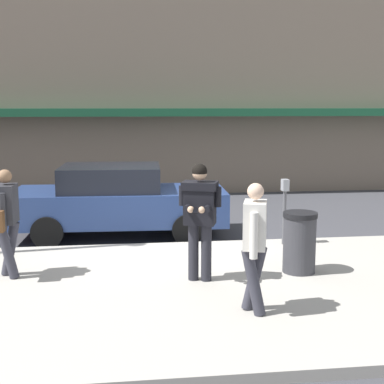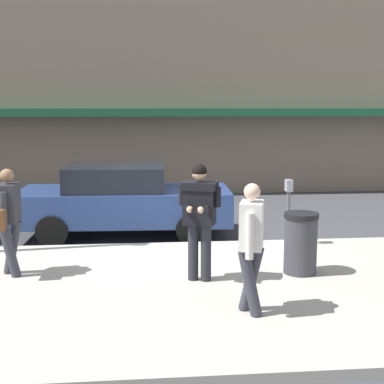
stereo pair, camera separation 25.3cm
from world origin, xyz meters
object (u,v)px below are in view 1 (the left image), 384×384
Objects in this scene: parked_sedan_mid at (118,200)px; man_texting_on_phone at (200,209)px; parking_meter at (285,202)px; pedestrian_in_light_coat at (255,240)px; pedestrian_with_bag at (7,217)px; trash_bin at (299,242)px.

man_texting_on_phone is (1.27, -3.58, 0.46)m from parked_sedan_mid.
man_texting_on_phone is 2.75m from parking_meter.
parked_sedan_mid is 5.26m from pedestrian_in_light_coat.
man_texting_on_phone reaches higher than pedestrian_with_bag.
man_texting_on_phone is 1.77m from trash_bin.
pedestrian_in_light_coat is 3.93m from pedestrian_with_bag.
pedestrian_in_light_coat reaches higher than trash_bin.
parking_meter is at bearing 16.38° from pedestrian_with_bag.
pedestrian_in_light_coat is 1.34× the size of parking_meter.
man_texting_on_phone is at bearing -134.48° from parking_meter.
parked_sedan_mid is 4.66× the size of trash_bin.
parked_sedan_mid is 3.49m from pedestrian_with_bag.
parked_sedan_mid is at bearing 153.04° from parking_meter.
parked_sedan_mid is 2.68× the size of pedestrian_in_light_coat.
pedestrian_with_bag is (-1.66, -3.05, 0.32)m from parked_sedan_mid.
man_texting_on_phone is at bearing -172.43° from trash_bin.
trash_bin is at bearing -98.96° from parking_meter.
parked_sedan_mid is at bearing 109.59° from man_texting_on_phone.
parked_sedan_mid is at bearing 109.91° from pedestrian_in_light_coat.
man_texting_on_phone is 1.46m from pedestrian_in_light_coat.
man_texting_on_phone is 1.42× the size of parking_meter.
pedestrian_in_light_coat is at bearing -112.97° from parking_meter.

